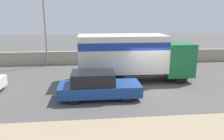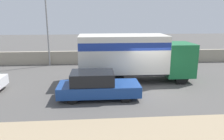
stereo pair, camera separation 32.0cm
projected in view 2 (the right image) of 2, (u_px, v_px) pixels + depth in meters
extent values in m
plane|color=#514F4C|center=(151.00, 89.00, 13.57)|extent=(80.00, 80.00, 0.00)
cube|color=#A39984|center=(131.00, 57.00, 20.80)|extent=(60.00, 0.35, 1.22)
cylinder|color=gray|center=(47.00, 27.00, 19.12)|extent=(0.14, 0.14, 6.98)
cube|color=#196B38|center=(177.00, 59.00, 15.16)|extent=(1.89, 2.31, 2.23)
cube|color=black|center=(191.00, 53.00, 15.12)|extent=(0.06, 1.96, 0.98)
cube|color=#2D2D33|center=(122.00, 72.00, 15.08)|extent=(5.81, 1.42, 0.25)
cube|color=silver|center=(123.00, 53.00, 14.75)|extent=(5.81, 2.58, 2.43)
cube|color=navy|center=(123.00, 44.00, 14.61)|extent=(5.78, 2.60, 0.49)
cylinder|color=black|center=(172.00, 71.00, 16.38)|extent=(0.86, 0.28, 0.86)
cylinder|color=black|center=(182.00, 78.00, 14.47)|extent=(0.86, 0.28, 0.86)
cylinder|color=black|center=(99.00, 72.00, 15.96)|extent=(0.86, 0.28, 0.86)
cylinder|color=black|center=(100.00, 80.00, 14.06)|extent=(0.86, 0.28, 0.86)
cylinder|color=black|center=(115.00, 72.00, 16.05)|extent=(0.86, 0.28, 0.86)
cylinder|color=black|center=(118.00, 79.00, 14.15)|extent=(0.86, 0.28, 0.86)
cube|color=navy|center=(99.00, 89.00, 12.04)|extent=(4.46, 1.80, 0.60)
cube|color=black|center=(92.00, 78.00, 11.86)|extent=(2.32, 1.65, 0.67)
cylinder|color=black|center=(122.00, 87.00, 12.96)|extent=(0.60, 0.20, 0.60)
cylinder|color=black|center=(126.00, 97.00, 11.45)|extent=(0.60, 0.20, 0.60)
cylinder|color=black|center=(75.00, 89.00, 12.75)|extent=(0.60, 0.20, 0.60)
cylinder|color=black|center=(73.00, 99.00, 11.24)|extent=(0.60, 0.20, 0.60)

